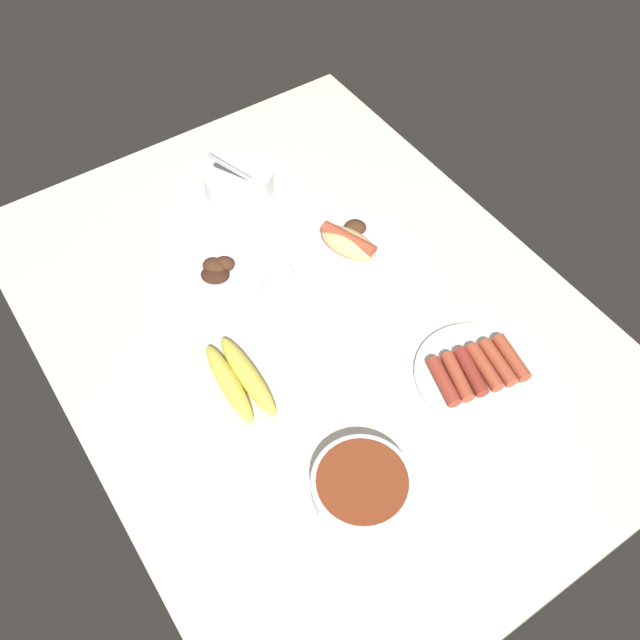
{
  "coord_description": "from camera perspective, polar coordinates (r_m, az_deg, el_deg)",
  "views": [
    {
      "loc": [
        64.78,
        -41.98,
        103.75
      ],
      "look_at": [
        2.9,
        -0.32,
        3.0
      ],
      "focal_mm": 39.8,
      "sensor_mm": 36.0,
      "label": 1
    }
  ],
  "objects": [
    {
      "name": "plate_grilled_meat",
      "position": [
        1.36,
        -8.25,
        3.74
      ],
      "size": [
        18.31,
        18.31,
        4.12
      ],
      "color": "white",
      "rests_on": "ground_plane"
    },
    {
      "name": "bowl_chili",
      "position": [
        1.11,
        3.38,
        -13.14
      ],
      "size": [
        15.61,
        15.61,
        4.18
      ],
      "color": "white",
      "rests_on": "ground_plane"
    },
    {
      "name": "plate_hotdog_assembled",
      "position": [
        1.38,
        2.32,
        5.87
      ],
      "size": [
        23.03,
        23.03,
        5.61
      ],
      "color": "white",
      "rests_on": "ground_plane"
    },
    {
      "name": "banana_bunch",
      "position": [
        1.21,
        -6.54,
        -4.72
      ],
      "size": [
        18.44,
        7.57,
        3.29
      ],
      "color": "#E5D14C",
      "rests_on": "ground_plane"
    },
    {
      "name": "ground_plane",
      "position": [
        1.31,
        -0.59,
        -0.26
      ],
      "size": [
        120.0,
        90.0,
        3.0
      ],
      "primitive_type": "cube",
      "color": "silver"
    },
    {
      "name": "plate_sausages",
      "position": [
        1.24,
        12.5,
        -4.14
      ],
      "size": [
        21.33,
        21.33,
        3.38
      ],
      "color": "white",
      "rests_on": "ground_plane"
    },
    {
      "name": "bowl_coleslaw",
      "position": [
        1.51,
        -6.57,
        11.21
      ],
      "size": [
        14.67,
        14.67,
        14.73
      ],
      "color": "silver",
      "rests_on": "ground_plane"
    }
  ]
}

